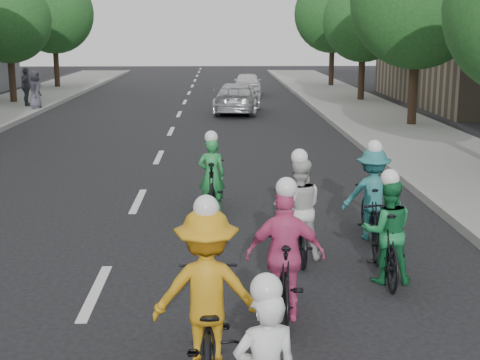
{
  "coord_description": "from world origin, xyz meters",
  "views": [
    {
      "loc": [
        1.71,
        -8.64,
        3.5
      ],
      "look_at": [
        2.06,
        2.51,
        1.0
      ],
      "focal_mm": 50.0,
      "sensor_mm": 36.0,
      "label": 1
    }
  ],
  "objects_px": {
    "cyclist_1": "(285,267)",
    "spectator_1": "(26,87)",
    "follow_car_lead": "(238,98)",
    "cyclist_5": "(372,201)",
    "follow_car_trail": "(248,84)",
    "cyclist_3": "(386,238)",
    "cyclist_0": "(207,307)",
    "spectator_2": "(35,90)",
    "cyclist_4": "(212,182)",
    "cyclist_6": "(298,219)"
  },
  "relations": [
    {
      "from": "cyclist_1",
      "to": "follow_car_trail",
      "type": "distance_m",
      "value": 29.36
    },
    {
      "from": "cyclist_3",
      "to": "follow_car_trail",
      "type": "relative_size",
      "value": 0.48
    },
    {
      "from": "spectator_1",
      "to": "follow_car_lead",
      "type": "bearing_deg",
      "value": -98.91
    },
    {
      "from": "follow_car_lead",
      "to": "cyclist_5",
      "type": "bearing_deg",
      "value": 102.18
    },
    {
      "from": "spectator_2",
      "to": "follow_car_trail",
      "type": "bearing_deg",
      "value": -46.87
    },
    {
      "from": "cyclist_3",
      "to": "cyclist_6",
      "type": "relative_size",
      "value": 0.95
    },
    {
      "from": "cyclist_5",
      "to": "follow_car_lead",
      "type": "distance_m",
      "value": 18.14
    },
    {
      "from": "cyclist_1",
      "to": "spectator_2",
      "type": "bearing_deg",
      "value": -65.16
    },
    {
      "from": "cyclist_4",
      "to": "follow_car_lead",
      "type": "bearing_deg",
      "value": -93.08
    },
    {
      "from": "cyclist_4",
      "to": "follow_car_lead",
      "type": "height_order",
      "value": "cyclist_4"
    },
    {
      "from": "cyclist_6",
      "to": "follow_car_lead",
      "type": "relative_size",
      "value": 0.42
    },
    {
      "from": "cyclist_0",
      "to": "spectator_2",
      "type": "distance_m",
      "value": 24.48
    },
    {
      "from": "cyclist_0",
      "to": "follow_car_lead",
      "type": "distance_m",
      "value": 22.55
    },
    {
      "from": "follow_car_trail",
      "to": "spectator_2",
      "type": "bearing_deg",
      "value": 40.9
    },
    {
      "from": "cyclist_3",
      "to": "cyclist_6",
      "type": "bearing_deg",
      "value": -40.84
    },
    {
      "from": "cyclist_1",
      "to": "cyclist_4",
      "type": "relative_size",
      "value": 1.07
    },
    {
      "from": "follow_car_lead",
      "to": "spectator_2",
      "type": "relative_size",
      "value": 2.74
    },
    {
      "from": "cyclist_0",
      "to": "cyclist_5",
      "type": "xyz_separation_m",
      "value": [
        2.74,
        4.48,
        -0.03
      ]
    },
    {
      "from": "cyclist_0",
      "to": "cyclist_4",
      "type": "height_order",
      "value": "cyclist_0"
    },
    {
      "from": "cyclist_0",
      "to": "spectator_2",
      "type": "relative_size",
      "value": 1.16
    },
    {
      "from": "cyclist_3",
      "to": "spectator_1",
      "type": "distance_m",
      "value": 24.4
    },
    {
      "from": "cyclist_0",
      "to": "follow_car_lead",
      "type": "bearing_deg",
      "value": -92.29
    },
    {
      "from": "cyclist_5",
      "to": "follow_car_lead",
      "type": "xyz_separation_m",
      "value": [
        -1.78,
        18.05,
        -0.01
      ]
    },
    {
      "from": "follow_car_trail",
      "to": "cyclist_5",
      "type": "bearing_deg",
      "value": 95.37
    },
    {
      "from": "follow_car_lead",
      "to": "spectator_1",
      "type": "xyz_separation_m",
      "value": [
        -9.54,
        1.71,
        0.37
      ]
    },
    {
      "from": "follow_car_lead",
      "to": "spectator_2",
      "type": "height_order",
      "value": "spectator_2"
    },
    {
      "from": "follow_car_trail",
      "to": "follow_car_lead",
      "type": "bearing_deg",
      "value": 87.69
    },
    {
      "from": "cyclist_1",
      "to": "cyclist_3",
      "type": "xyz_separation_m",
      "value": [
        1.56,
        1.22,
        -0.03
      ]
    },
    {
      "from": "cyclist_4",
      "to": "follow_car_lead",
      "type": "relative_size",
      "value": 0.37
    },
    {
      "from": "cyclist_0",
      "to": "spectator_2",
      "type": "bearing_deg",
      "value": -71.01
    },
    {
      "from": "cyclist_1",
      "to": "spectator_1",
      "type": "distance_m",
      "value": 24.86
    },
    {
      "from": "cyclist_3",
      "to": "spectator_2",
      "type": "distance_m",
      "value": 23.14
    },
    {
      "from": "cyclist_0",
      "to": "cyclist_6",
      "type": "relative_size",
      "value": 1.01
    },
    {
      "from": "cyclist_4",
      "to": "cyclist_0",
      "type": "bearing_deg",
      "value": 90.53
    },
    {
      "from": "cyclist_4",
      "to": "spectator_1",
      "type": "height_order",
      "value": "spectator_1"
    },
    {
      "from": "cyclist_1",
      "to": "cyclist_4",
      "type": "xyz_separation_m",
      "value": [
        -0.95,
        5.13,
        -0.08
      ]
    },
    {
      "from": "cyclist_3",
      "to": "cyclist_4",
      "type": "bearing_deg",
      "value": -54.9
    },
    {
      "from": "cyclist_3",
      "to": "cyclist_4",
      "type": "xyz_separation_m",
      "value": [
        -2.51,
        3.91,
        -0.05
      ]
    },
    {
      "from": "spectator_1",
      "to": "cyclist_6",
      "type": "bearing_deg",
      "value": -153.08
    },
    {
      "from": "cyclist_0",
      "to": "follow_car_trail",
      "type": "distance_m",
      "value": 30.68
    },
    {
      "from": "cyclist_1",
      "to": "spectator_1",
      "type": "height_order",
      "value": "spectator_1"
    },
    {
      "from": "cyclist_6",
      "to": "follow_car_trail",
      "type": "xyz_separation_m",
      "value": [
        0.37,
        27.06,
        0.02
      ]
    },
    {
      "from": "cyclist_4",
      "to": "cyclist_5",
      "type": "height_order",
      "value": "cyclist_5"
    },
    {
      "from": "spectator_1",
      "to": "spectator_2",
      "type": "height_order",
      "value": "spectator_1"
    },
    {
      "from": "spectator_1",
      "to": "cyclist_3",
      "type": "bearing_deg",
      "value": -151.77
    },
    {
      "from": "cyclist_5",
      "to": "spectator_1",
      "type": "height_order",
      "value": "spectator_1"
    },
    {
      "from": "cyclist_4",
      "to": "cyclist_5",
      "type": "distance_m",
      "value": 3.37
    },
    {
      "from": "cyclist_3",
      "to": "cyclist_1",
      "type": "bearing_deg",
      "value": 40.5
    },
    {
      "from": "cyclist_4",
      "to": "spectator_1",
      "type": "bearing_deg",
      "value": -63.95
    },
    {
      "from": "spectator_1",
      "to": "cyclist_5",
      "type": "bearing_deg",
      "value": -148.96
    }
  ]
}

